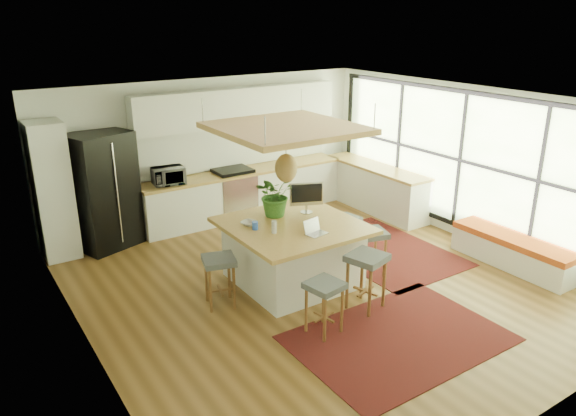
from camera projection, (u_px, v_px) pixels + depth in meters
floor at (318, 284)px, 8.14m from camera, size 7.00×7.00×0.00m
ceiling at (321, 102)px, 7.22m from camera, size 7.00×7.00×0.00m
wall_back at (210, 150)px, 10.43m from camera, size 6.50×0.00×6.50m
wall_front at (550, 303)px, 4.94m from camera, size 6.50×0.00×6.50m
wall_left at (82, 251)px, 5.99m from camera, size 0.00×7.00×7.00m
wall_right at (471, 165)px, 9.37m from camera, size 0.00×7.00×7.00m
window_wall at (470, 163)px, 9.34m from camera, size 0.10×6.20×2.60m
pantry at (53, 191)px, 8.72m from camera, size 0.55×0.60×2.25m
back_counter_base at (245, 194)px, 10.77m from camera, size 4.20×0.60×0.88m
back_counter_top at (244, 172)px, 10.61m from camera, size 4.24×0.64×0.05m
backsplash at (236, 146)px, 10.70m from camera, size 4.20×0.02×0.80m
upper_cabinets at (239, 106)px, 10.30m from camera, size 4.20×0.34×0.70m
range at (234, 193)px, 10.62m from camera, size 0.76×0.62×1.00m
right_counter_base at (375, 189)px, 11.08m from camera, size 0.60×2.50×0.88m
right_counter_top at (377, 167)px, 10.93m from camera, size 0.64×2.54×0.05m
window_bench at (512, 251)px, 8.65m from camera, size 0.52×2.00×0.50m
ceiling_panel at (286, 147)px, 7.60m from camera, size 1.86×1.86×0.80m
rug_near at (399, 338)px, 6.78m from camera, size 2.60×1.80×0.01m
rug_right at (382, 250)px, 9.28m from camera, size 1.80×2.60×0.01m
fridge at (103, 195)px, 9.20m from camera, size 1.18×1.05×1.98m
island at (293, 253)px, 8.08m from camera, size 1.85×1.85×0.93m
stool_near_left at (324, 307)px, 6.80m from camera, size 0.48×0.48×0.70m
stool_near_right at (366, 284)px, 7.38m from camera, size 0.58×0.58×0.79m
stool_right_front at (370, 253)px, 8.32m from camera, size 0.54×0.54×0.73m
stool_right_back at (347, 232)px, 9.12m from camera, size 0.42×0.42×0.63m
stool_left_side at (220, 282)px, 7.45m from camera, size 0.52×0.52×0.72m
laptop at (317, 226)px, 7.50m from camera, size 0.34×0.36×0.22m
monitor at (307, 197)px, 8.27m from camera, size 0.56×0.38×0.49m
microwave at (168, 174)px, 9.70m from camera, size 0.58×0.36×0.37m
island_plant at (275, 199)px, 8.17m from camera, size 0.77×0.82×0.53m
island_bowl at (249, 223)px, 7.87m from camera, size 0.28×0.28×0.05m
island_bottle_0 at (256, 223)px, 7.68m from camera, size 0.07×0.07×0.19m
island_bottle_1 at (275, 226)px, 7.57m from camera, size 0.07×0.07×0.19m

